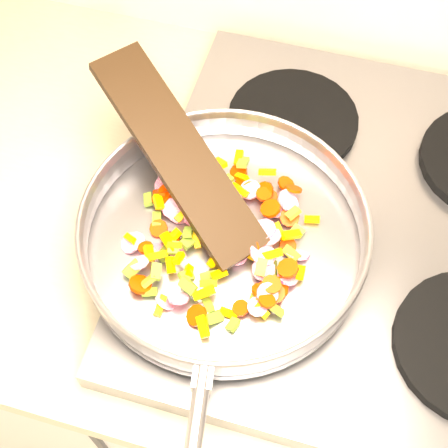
# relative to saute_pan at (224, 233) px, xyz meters

# --- Properties ---
(cooktop) EXTENTS (0.60, 0.60, 0.04)m
(cooktop) POSITION_rel_saute_pan_xyz_m (0.18, 0.09, -0.07)
(cooktop) COLOR #939399
(cooktop) RESTS_ON counter_top
(grate_fl) EXTENTS (0.19, 0.19, 0.02)m
(grate_fl) POSITION_rel_saute_pan_xyz_m (0.04, -0.05, -0.04)
(grate_fl) COLOR black
(grate_fl) RESTS_ON cooktop
(grate_bl) EXTENTS (0.19, 0.19, 0.02)m
(grate_bl) POSITION_rel_saute_pan_xyz_m (0.04, 0.23, -0.04)
(grate_bl) COLOR black
(grate_bl) RESTS_ON cooktop
(saute_pan) EXTENTS (0.40, 0.56, 0.05)m
(saute_pan) POSITION_rel_saute_pan_xyz_m (0.00, 0.00, 0.00)
(saute_pan) COLOR #9E9EA5
(saute_pan) RESTS_ON grate_fl
(vegetable_heap) EXTENTS (0.24, 0.27, 0.05)m
(vegetable_heap) POSITION_rel_saute_pan_xyz_m (-0.00, -0.00, -0.01)
(vegetable_heap) COLOR olive
(vegetable_heap) RESTS_ON saute_pan
(wooden_spatula) EXTENTS (0.28, 0.25, 0.10)m
(wooden_spatula) POSITION_rel_saute_pan_xyz_m (-0.08, 0.07, 0.04)
(wooden_spatula) COLOR black
(wooden_spatula) RESTS_ON saute_pan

